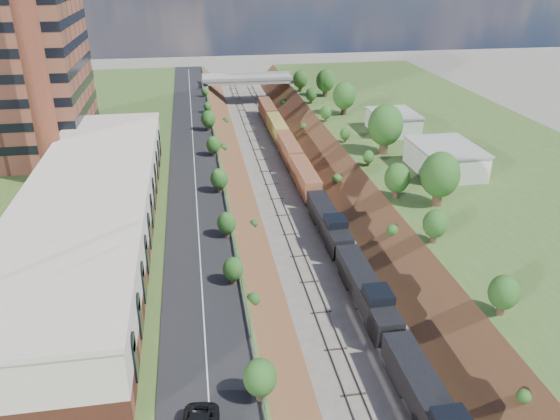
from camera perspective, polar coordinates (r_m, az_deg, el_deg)
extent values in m
cube|color=#385A25|center=(92.01, -19.76, 2.09)|extent=(44.00, 180.00, 5.00)
cube|color=#385A25|center=(102.36, 19.49, 4.40)|extent=(44.00, 180.00, 5.00)
cube|color=brown|center=(91.33, -5.89, 1.62)|extent=(10.00, 180.00, 10.00)
cube|color=brown|center=(94.93, 7.47, 2.47)|extent=(10.00, 180.00, 10.00)
cube|color=gray|center=(92.07, -0.68, 2.02)|extent=(1.58, 180.00, 0.18)
cube|color=gray|center=(92.93, 2.50, 2.22)|extent=(1.58, 180.00, 0.18)
cube|color=black|center=(89.36, -8.92, 4.40)|extent=(8.00, 180.00, 0.10)
cube|color=#99999E|center=(89.27, -6.31, 4.88)|extent=(0.06, 171.00, 0.30)
cube|color=brown|center=(69.85, -18.88, -1.81)|extent=(14.00, 62.00, 2.20)
cube|color=beige|center=(68.53, -19.25, 0.62)|extent=(14.00, 62.00, 4.30)
cube|color=beige|center=(67.63, -19.54, 2.47)|extent=(14.30, 62.30, 0.50)
cube|color=brown|center=(100.47, -27.22, 17.26)|extent=(22.00, 22.00, 44.00)
cylinder|color=brown|center=(83.22, -24.58, 15.24)|extent=(3.20, 3.20, 40.00)
cube|color=gray|center=(149.55, -7.82, 12.03)|extent=(1.50, 8.00, 6.20)
cube|color=gray|center=(151.87, 1.08, 12.45)|extent=(1.50, 8.00, 6.20)
cube|color=gray|center=(149.63, -3.37, 13.44)|extent=(24.00, 8.00, 1.00)
cube|color=gray|center=(145.57, -3.20, 13.44)|extent=(24.00, 0.30, 0.80)
cube|color=gray|center=(153.38, -3.54, 14.02)|extent=(24.00, 0.30, 0.80)
cube|color=silver|center=(89.96, 16.84, 5.07)|extent=(9.00, 12.00, 4.00)
cube|color=silver|center=(109.02, 11.74, 8.92)|extent=(8.00, 10.00, 3.60)
cylinder|color=#473323|center=(77.43, 16.12, 1.40)|extent=(1.30, 1.30, 2.62)
ellipsoid|color=#21581F|center=(76.27, 16.40, 3.57)|extent=(5.25, 5.25, 6.30)
cylinder|color=#473323|center=(53.44, -4.03, -9.73)|extent=(0.66, 0.66, 1.22)
ellipsoid|color=#21581F|center=(52.62, -4.07, -8.42)|extent=(2.45, 2.45, 2.94)
cube|color=black|center=(49.60, 15.46, -19.12)|extent=(2.77, 16.59, 2.57)
cube|color=black|center=(62.30, 9.00, -8.23)|extent=(2.77, 16.59, 2.57)
cube|color=black|center=(76.96, 5.07, -1.19)|extent=(2.77, 16.59, 2.57)
cube|color=brown|center=(112.33, 0.26, 7.65)|extent=(2.77, 59.30, 3.32)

